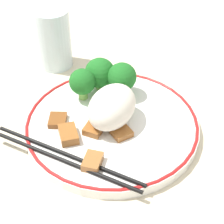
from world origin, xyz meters
TOP-DOWN VIEW (x-y plane):
  - ground_plane at (0.00, 0.00)m, footprint 3.00×3.00m
  - plate at (0.00, 0.00)m, footprint 0.26×0.26m
  - rice_mound at (-0.00, -0.00)m, footprint 0.09×0.06m
  - broccoli_back_left at (0.07, 0.02)m, footprint 0.05×0.05m
  - broccoli_back_center at (0.07, 0.06)m, footprint 0.05×0.05m
  - broccoli_back_right at (0.03, 0.07)m, footprint 0.04×0.04m
  - meat_near_front at (-0.03, 0.01)m, footprint 0.04×0.03m
  - meat_near_left at (-0.09, -0.02)m, footprint 0.04×0.03m
  - meat_near_right at (-0.04, 0.07)m, footprint 0.04×0.04m
  - meat_near_back at (-0.06, 0.04)m, footprint 0.04×0.04m
  - meat_on_rice_edge at (-0.02, -0.03)m, footprint 0.04×0.04m
  - chopsticks at (-0.10, 0.02)m, footprint 0.02×0.23m
  - drinking_glass at (0.11, 0.18)m, footprint 0.06×0.06m

SIDE VIEW (x-z plane):
  - ground_plane at x=0.00m, z-range 0.00..0.00m
  - plate at x=0.00m, z-range 0.00..0.02m
  - chopsticks at x=-0.10m, z-range 0.02..0.02m
  - meat_near_right at x=-0.04m, z-range 0.02..0.02m
  - meat_on_rice_edge at x=-0.02m, z-range 0.02..0.02m
  - meat_near_front at x=-0.03m, z-range 0.02..0.03m
  - meat_near_left at x=-0.09m, z-range 0.02..0.03m
  - meat_near_back at x=-0.06m, z-range 0.02..0.03m
  - broccoli_back_center at x=0.07m, z-range 0.02..0.07m
  - rice_mound at x=0.00m, z-range 0.02..0.08m
  - broccoli_back_right at x=0.03m, z-range 0.02..0.07m
  - broccoli_back_left at x=0.07m, z-range 0.02..0.08m
  - drinking_glass at x=0.11m, z-range 0.00..0.11m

